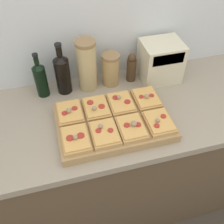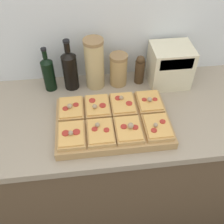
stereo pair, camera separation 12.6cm
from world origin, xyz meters
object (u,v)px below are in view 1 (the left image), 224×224
(olive_oil_bottle, at_px, (41,79))
(wine_bottle, at_px, (62,73))
(grain_jar_short, at_px, (111,69))
(grain_jar_tall, at_px, (87,65))
(pepper_mill, at_px, (131,68))
(cutting_board, at_px, (114,122))
(toaster_oven, at_px, (160,61))

(olive_oil_bottle, relative_size, wine_bottle, 0.87)
(wine_bottle, distance_m, grain_jar_short, 0.27)
(grain_jar_tall, relative_size, pepper_mill, 1.67)
(cutting_board, height_order, grain_jar_tall, grain_jar_tall)
(grain_jar_tall, bearing_deg, olive_oil_bottle, 180.00)
(olive_oil_bottle, relative_size, grain_jar_short, 1.37)
(cutting_board, bearing_deg, toaster_oven, 40.35)
(cutting_board, relative_size, grain_jar_short, 2.89)
(cutting_board, relative_size, olive_oil_bottle, 2.11)
(cutting_board, height_order, pepper_mill, pepper_mill)
(cutting_board, height_order, olive_oil_bottle, olive_oil_bottle)
(grain_jar_tall, distance_m, grain_jar_short, 0.14)
(grain_jar_short, bearing_deg, cutting_board, -102.51)
(pepper_mill, bearing_deg, grain_jar_short, 180.00)
(grain_jar_tall, bearing_deg, toaster_oven, -3.02)
(wine_bottle, bearing_deg, olive_oil_bottle, 180.00)
(pepper_mill, bearing_deg, wine_bottle, 180.00)
(cutting_board, distance_m, grain_jar_short, 0.34)
(olive_oil_bottle, height_order, toaster_oven, olive_oil_bottle)
(grain_jar_short, distance_m, toaster_oven, 0.28)
(cutting_board, distance_m, wine_bottle, 0.39)
(grain_jar_short, bearing_deg, pepper_mill, -0.00)
(cutting_board, xyz_separation_m, olive_oil_bottle, (-0.31, 0.32, 0.08))
(grain_jar_short, xyz_separation_m, pepper_mill, (0.12, -0.00, -0.01))
(wine_bottle, distance_m, grain_jar_tall, 0.14)
(grain_jar_tall, xyz_separation_m, pepper_mill, (0.25, -0.00, -0.06))
(grain_jar_short, height_order, toaster_oven, toaster_oven)
(grain_jar_tall, xyz_separation_m, toaster_oven, (0.41, -0.02, -0.03))
(olive_oil_bottle, distance_m, pepper_mill, 0.50)
(toaster_oven, bearing_deg, pepper_mill, 172.36)
(grain_jar_tall, bearing_deg, grain_jar_short, 0.00)
(olive_oil_bottle, bearing_deg, toaster_oven, -1.88)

